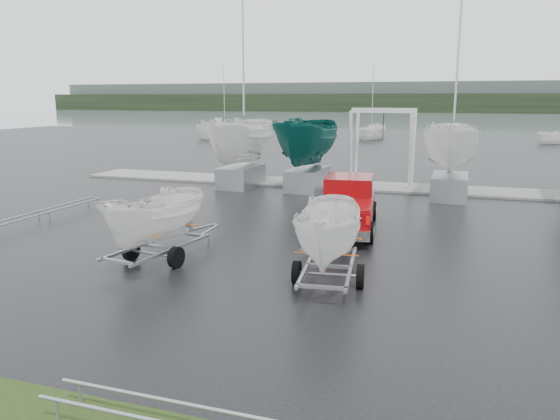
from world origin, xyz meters
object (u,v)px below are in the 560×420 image
(trailer_hitched, at_px, (331,184))
(trailer_parked, at_px, (154,176))
(pickup_truck, at_px, (348,202))
(boat_hoist, at_px, (383,137))

(trailer_hitched, relative_size, trailer_parked, 1.03)
(pickup_truck, xyz_separation_m, trailer_hitched, (0.81, -6.13, 1.63))
(pickup_truck, height_order, trailer_hitched, trailer_hitched)
(pickup_truck, distance_m, trailer_parked, 7.47)
(trailer_parked, bearing_deg, pickup_truck, 61.64)
(trailer_parked, height_order, boat_hoist, trailer_parked)
(pickup_truck, bearing_deg, trailer_parked, -133.37)
(trailer_parked, bearing_deg, boat_hoist, 82.45)
(pickup_truck, relative_size, trailer_parked, 1.22)
(trailer_parked, relative_size, boat_hoist, 1.11)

